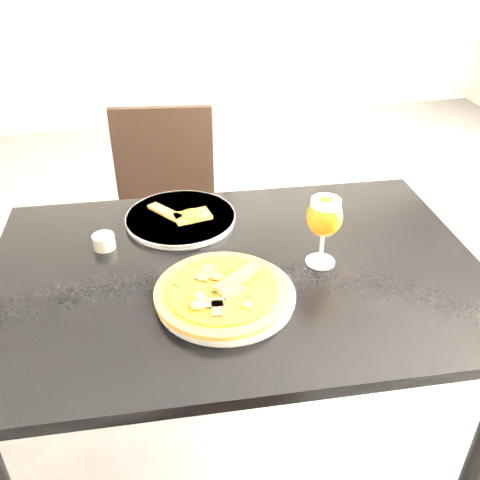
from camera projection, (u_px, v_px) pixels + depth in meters
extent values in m
plane|color=#555557|center=(314.00, 419.00, 1.84)|extent=(6.00, 6.00, 0.00)
cube|color=black|center=(237.00, 273.00, 1.31)|extent=(1.25, 0.88, 0.03)
cylinder|color=black|center=(478.00, 458.00, 1.30)|extent=(0.05, 0.05, 0.72)
cylinder|color=black|center=(56.00, 321.00, 1.72)|extent=(0.05, 0.05, 0.72)
cylinder|color=black|center=(375.00, 288.00, 1.87)|extent=(0.05, 0.05, 0.72)
cube|color=black|center=(166.00, 235.00, 2.03)|extent=(0.46, 0.46, 0.04)
cylinder|color=black|center=(125.00, 310.00, 2.01)|extent=(0.03, 0.03, 0.41)
cylinder|color=black|center=(212.00, 306.00, 2.03)|extent=(0.03, 0.03, 0.41)
cylinder|color=black|center=(134.00, 261.00, 2.28)|extent=(0.03, 0.03, 0.41)
cylinder|color=black|center=(210.00, 258.00, 2.30)|extent=(0.03, 0.03, 0.41)
cube|color=black|center=(164.00, 158.00, 2.05)|extent=(0.38, 0.09, 0.40)
cylinder|color=white|center=(225.00, 296.00, 1.20)|extent=(0.32, 0.32, 0.02)
cylinder|color=#9D5526|center=(222.00, 292.00, 1.18)|extent=(0.30, 0.30, 0.01)
cylinder|color=#C75310|center=(222.00, 289.00, 1.18)|extent=(0.25, 0.25, 0.01)
cube|color=#4C3421|center=(236.00, 285.00, 1.18)|extent=(0.06, 0.03, 0.00)
cube|color=#4C3421|center=(217.00, 273.00, 1.22)|extent=(0.03, 0.06, 0.00)
cube|color=#4C3421|center=(188.00, 292.00, 1.16)|extent=(0.06, 0.03, 0.00)
cube|color=#4C3421|center=(225.00, 296.00, 1.15)|extent=(0.03, 0.06, 0.00)
ellipsoid|color=gold|center=(229.00, 282.00, 1.19)|extent=(0.03, 0.03, 0.01)
ellipsoid|color=gold|center=(210.00, 267.00, 1.23)|extent=(0.03, 0.03, 0.01)
ellipsoid|color=gold|center=(212.00, 286.00, 1.17)|extent=(0.03, 0.03, 0.01)
ellipsoid|color=gold|center=(213.00, 307.00, 1.11)|extent=(0.03, 0.03, 0.01)
ellipsoid|color=gold|center=(230.00, 289.00, 1.17)|extent=(0.03, 0.03, 0.01)
cube|color=#19430B|center=(223.00, 283.00, 1.19)|extent=(0.01, 0.02, 0.00)
cube|color=#19430B|center=(211.00, 276.00, 1.21)|extent=(0.01, 0.02, 0.00)
cube|color=#19430B|center=(188.00, 280.00, 1.20)|extent=(0.02, 0.01, 0.00)
cube|color=#19430B|center=(208.00, 291.00, 1.17)|extent=(0.02, 0.01, 0.00)
cube|color=#19430B|center=(207.00, 304.00, 1.13)|extent=(0.02, 0.02, 0.00)
cube|color=#19430B|center=(223.00, 292.00, 1.16)|extent=(0.00, 0.02, 0.00)
cube|color=#19430B|center=(239.00, 296.00, 1.15)|extent=(0.02, 0.02, 0.00)
cube|color=#19430B|center=(259.00, 286.00, 1.18)|extent=(0.02, 0.01, 0.00)
cube|color=#19430B|center=(233.00, 281.00, 1.20)|extent=(0.02, 0.01, 0.00)
cube|color=#9D5526|center=(234.00, 274.00, 1.21)|extent=(0.13, 0.11, 0.01)
cylinder|color=white|center=(181.00, 218.00, 1.49)|extent=(0.39, 0.39, 0.02)
cube|color=#9D5526|center=(166.00, 212.00, 1.49)|extent=(0.09, 0.11, 0.01)
cube|color=#9D5526|center=(192.00, 216.00, 1.47)|extent=(0.11, 0.08, 0.01)
cylinder|color=#C75310|center=(192.00, 214.00, 1.47)|extent=(0.06, 0.06, 0.00)
cube|color=#9D5526|center=(211.00, 264.00, 1.31)|extent=(0.12, 0.03, 0.01)
cylinder|color=#B4B2A2|center=(104.00, 242.00, 1.37)|extent=(0.06, 0.06, 0.04)
cylinder|color=yellow|center=(103.00, 237.00, 1.36)|extent=(0.05, 0.05, 0.01)
cylinder|color=silver|center=(320.00, 262.00, 1.32)|extent=(0.07, 0.07, 0.01)
cylinder|color=silver|center=(321.00, 248.00, 1.30)|extent=(0.01, 0.01, 0.08)
ellipsoid|color=#A35A0F|center=(325.00, 217.00, 1.25)|extent=(0.09, 0.09, 0.10)
cylinder|color=white|center=(326.00, 203.00, 1.23)|extent=(0.07, 0.07, 0.02)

